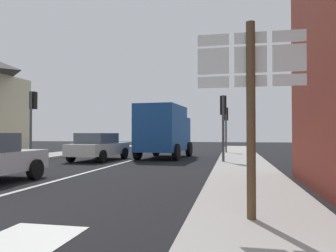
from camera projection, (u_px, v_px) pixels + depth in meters
ground_plane at (118, 164)px, 15.31m from camera, size 80.00×80.00×0.00m
sidewalk_right at (245, 170)px, 12.23m from camera, size 2.34×44.00×0.14m
lane_centre_stripe at (79, 175)px, 11.39m from camera, size 0.16×12.00×0.01m
lane_turn_arrow at (7, 250)px, 4.03m from camera, size 1.20×2.20×0.01m
sedan_far at (99, 146)px, 17.39m from camera, size 2.24×4.33×1.47m
delivery_truck at (164, 130)px, 19.06m from camera, size 2.79×5.15×3.05m
route_sign_post at (251, 98)px, 5.05m from camera, size 1.66×0.14×3.20m
traffic_light_near_left at (33, 110)px, 16.84m from camera, size 0.30×0.49×3.63m
traffic_light_near_right at (223, 113)px, 15.31m from camera, size 0.30×0.49×3.24m
traffic_light_far_right at (226, 120)px, 22.60m from camera, size 0.30×0.49×3.26m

